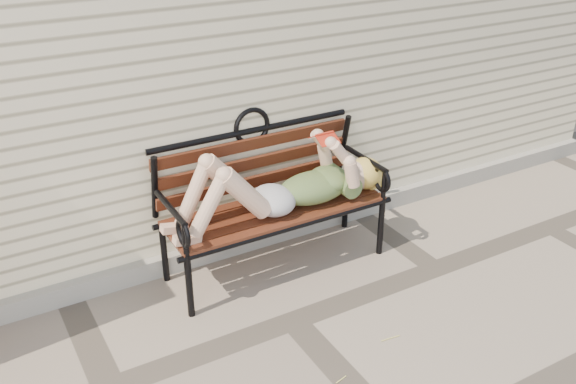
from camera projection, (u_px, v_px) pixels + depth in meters
ground at (293, 321)px, 4.31m from camera, size 80.00×80.00×0.00m
house_wall at (131, 14)px, 5.94m from camera, size 8.00×4.00×3.00m
foundation_strip at (231, 245)px, 5.02m from camera, size 8.00×0.10×0.15m
garden_bench at (268, 184)px, 4.69m from camera, size 1.80×0.72×1.16m
reading_woman at (279, 186)px, 4.57m from camera, size 1.70×0.39×0.53m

